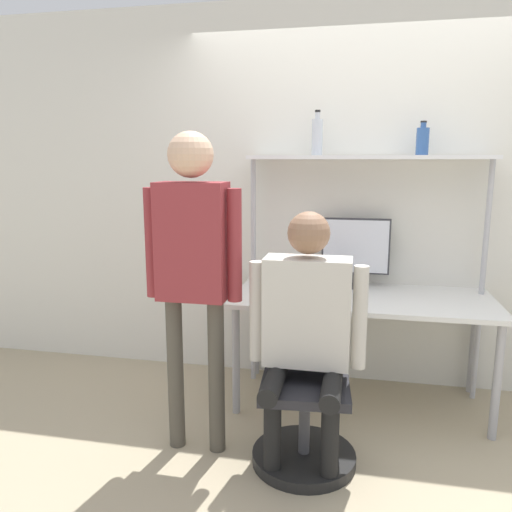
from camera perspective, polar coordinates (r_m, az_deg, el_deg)
The scene contains 12 objects.
ground_plane at distance 3.26m, azimuth 11.53°, elevation -19.04°, with size 12.00×12.00×0.00m, color tan.
wall_back at distance 3.63m, azimuth 12.42°, elevation 6.48°, with size 8.00×0.06×2.70m.
desk at distance 3.36m, azimuth 12.01°, elevation -5.71°, with size 1.67×0.74×0.74m.
shelf_unit at distance 3.44m, azimuth 12.49°, elevation 7.36°, with size 1.59×0.30×1.65m.
monitor at distance 3.52m, azimuth 11.30°, elevation 0.70°, with size 0.47×0.18×0.48m.
laptop at distance 3.21m, azimuth 5.72°, elevation -3.74°, with size 0.30×0.24×0.23m.
cell_phone at distance 3.16m, azimuth 9.70°, elevation -5.15°, with size 0.07×0.15×0.01m.
office_chair at distance 2.84m, azimuth 5.60°, elevation -17.14°, with size 0.56×0.56×0.92m.
person_seated at distance 2.59m, azimuth 5.78°, elevation -7.31°, with size 0.61×0.47×1.36m.
person_standing at distance 2.67m, azimuth -7.23°, elevation 0.42°, with size 0.53×0.24×1.76m.
bottle_clear at distance 3.45m, azimuth 7.00°, elevation 13.43°, with size 0.07×0.07×0.30m.
bottle_blue at distance 3.46m, azimuth 18.50°, elevation 12.39°, with size 0.08×0.08×0.22m.
Camera 1 is at (-0.04, -2.83, 1.61)m, focal length 35.00 mm.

